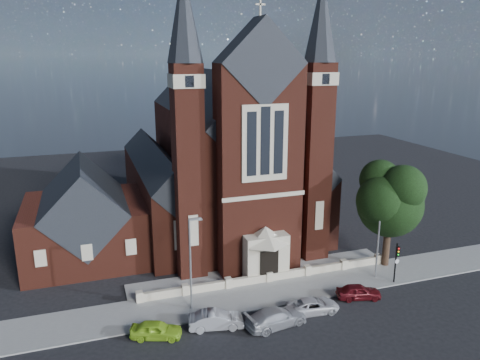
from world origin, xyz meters
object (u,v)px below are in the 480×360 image
(car_silver_b, at_px, (276,317))
(car_white_suv, at_px, (313,306))
(traffic_signal, at_px, (396,258))
(car_silver_a, at_px, (216,320))
(church, at_px, (219,161))
(street_tree, at_px, (393,201))
(street_lamp_left, at_px, (191,259))
(street_lamp_right, at_px, (380,233))
(car_dark_red, at_px, (359,292))
(car_lime_van, at_px, (156,330))
(parish_hall, at_px, (85,221))

(car_silver_b, distance_m, car_white_suv, 3.79)
(traffic_signal, bearing_deg, car_silver_a, -174.43)
(church, xyz_separation_m, street_tree, (12.60, -17.23, -1.23))
(street_lamp_left, height_order, street_lamp_right, same)
(street_lamp_right, xyz_separation_m, traffic_signal, (0.91, -1.57, -2.02))
(church, xyz_separation_m, car_white_suv, (1.45, -22.60, -7.58))
(car_dark_red, bearing_deg, car_white_suv, 113.46)
(car_lime_van, bearing_deg, car_dark_red, -70.07)
(car_white_suv, bearing_deg, street_lamp_left, 72.13)
(car_dark_red, bearing_deg, car_lime_van, 105.24)
(street_lamp_left, height_order, car_white_suv, street_lamp_left)
(car_dark_red, bearing_deg, street_tree, -39.26)
(church, height_order, parish_hall, church)
(traffic_signal, height_order, car_silver_b, traffic_signal)
(car_dark_red, bearing_deg, street_lamp_right, -38.09)
(parish_hall, bearing_deg, street_lamp_left, -59.98)
(parish_hall, distance_m, car_silver_b, 23.31)
(church, xyz_separation_m, car_dark_red, (6.28, -21.85, -7.53))
(car_silver_b, bearing_deg, car_lime_van, 71.65)
(car_silver_b, bearing_deg, street_lamp_left, 41.85)
(street_lamp_right, relative_size, car_lime_van, 2.09)
(church, height_order, car_lime_van, church)
(church, bearing_deg, car_lime_van, -117.43)
(parish_hall, height_order, car_white_suv, parish_hall)
(parish_hall, relative_size, street_lamp_right, 1.51)
(church, height_order, street_tree, church)
(car_silver_b, height_order, car_dark_red, car_silver_b)
(car_lime_van, bearing_deg, street_lamp_left, -29.42)
(car_silver_b, bearing_deg, car_silver_a, 65.55)
(car_lime_van, xyz_separation_m, car_silver_b, (9.20, -1.42, 0.08))
(car_lime_van, relative_size, car_dark_red, 1.01)
(church, bearing_deg, car_dark_red, -73.98)
(street_lamp_right, distance_m, car_silver_a, 17.66)
(parish_hall, height_order, car_silver_a, parish_hall)
(car_white_suv, bearing_deg, traffic_signal, -74.22)
(parish_hall, xyz_separation_m, street_tree, (28.60, -12.29, 2.95))
(street_lamp_right, distance_m, car_white_suv, 10.19)
(street_tree, distance_m, car_dark_red, 10.05)
(traffic_signal, bearing_deg, car_silver_b, -167.44)
(traffic_signal, height_order, car_silver_a, traffic_signal)
(parish_hall, bearing_deg, car_lime_van, -75.08)
(car_silver_a, height_order, car_white_suv, car_silver_a)
(church, distance_m, car_lime_van, 25.95)
(street_lamp_left, height_order, traffic_signal, street_lamp_left)
(church, distance_m, traffic_signal, 23.94)
(parish_hall, bearing_deg, traffic_signal, -29.98)
(traffic_signal, bearing_deg, parish_hall, 150.02)
(parish_hall, xyz_separation_m, car_white_suv, (17.45, -17.66, -3.40))
(street_tree, xyz_separation_m, car_lime_van, (-24.04, -4.81, -6.30))
(car_silver_b, bearing_deg, street_tree, -76.77)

